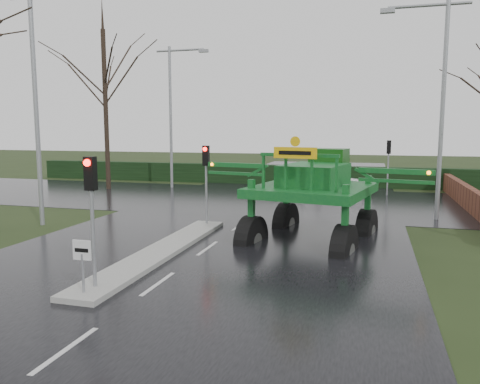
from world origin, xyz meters
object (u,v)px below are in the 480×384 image
(crop_sprayer, at_px, (254,179))
(white_sedan, at_px, (335,195))
(keep_left_sign, at_px, (82,258))
(traffic_signal_far, at_px, (389,155))
(traffic_signal_near, at_px, (91,194))
(street_light_left_near, at_px, (41,87))
(street_light_left_far, at_px, (174,104))
(street_light_right, at_px, (436,90))
(traffic_signal_mid, at_px, (206,168))

(crop_sprayer, xyz_separation_m, white_sedan, (2.01, 13.61, -2.34))
(keep_left_sign, height_order, white_sedan, keep_left_sign)
(keep_left_sign, relative_size, traffic_signal_far, 0.38)
(keep_left_sign, distance_m, traffic_signal_near, 1.61)
(keep_left_sign, relative_size, street_light_left_near, 0.14)
(traffic_signal_near, bearing_deg, crop_sprayer, 69.12)
(street_light_left_far, xyz_separation_m, crop_sprayer, (9.46, -14.29, -3.65))
(street_light_left_near, distance_m, street_light_left_far, 14.00)
(street_light_right, xyz_separation_m, street_light_left_far, (-16.39, 8.00, 0.00))
(crop_sprayer, bearing_deg, street_light_left_far, 134.91)
(traffic_signal_far, xyz_separation_m, crop_sprayer, (-5.24, -14.30, -0.25))
(traffic_signal_near, height_order, traffic_signal_mid, same)
(street_light_left_far, height_order, crop_sprayer, street_light_left_far)
(keep_left_sign, bearing_deg, traffic_signal_near, 90.00)
(traffic_signal_far, relative_size, crop_sprayer, 0.40)
(traffic_signal_near, xyz_separation_m, crop_sprayer, (2.56, 6.72, -0.25))
(street_light_left_near, relative_size, white_sedan, 2.28)
(crop_sprayer, bearing_deg, traffic_signal_far, 81.29)
(traffic_signal_far, height_order, street_light_right, street_light_right)
(crop_sprayer, height_order, white_sedan, crop_sprayer)
(crop_sprayer, bearing_deg, keep_left_sign, -98.16)
(street_light_right, bearing_deg, traffic_signal_near, -126.13)
(keep_left_sign, bearing_deg, street_light_left_near, 132.59)
(keep_left_sign, height_order, street_light_left_near, street_light_left_near)
(traffic_signal_mid, height_order, crop_sprayer, crop_sprayer)
(street_light_left_far, distance_m, crop_sprayer, 17.52)
(keep_left_sign, relative_size, street_light_right, 0.14)
(keep_left_sign, relative_size, traffic_signal_near, 0.38)
(traffic_signal_mid, relative_size, crop_sprayer, 0.40)
(street_light_left_far, bearing_deg, white_sedan, -3.38)
(street_light_left_near, xyz_separation_m, street_light_right, (16.39, 6.00, 0.00))
(street_light_left_near, bearing_deg, street_light_right, 20.11)
(keep_left_sign, height_order, traffic_signal_far, traffic_signal_far)
(traffic_signal_far, bearing_deg, keep_left_sign, 70.07)
(traffic_signal_far, bearing_deg, street_light_right, 101.95)
(keep_left_sign, xyz_separation_m, traffic_signal_far, (7.80, 21.51, 1.53))
(crop_sprayer, bearing_deg, white_sedan, 93.02)
(traffic_signal_mid, bearing_deg, keep_left_sign, -90.00)
(white_sedan, bearing_deg, crop_sprayer, 155.10)
(street_light_left_near, relative_size, street_light_left_far, 1.00)
(keep_left_sign, bearing_deg, street_light_right, 54.88)
(traffic_signal_near, xyz_separation_m, traffic_signal_mid, (0.00, 8.50, 0.00))
(traffic_signal_mid, xyz_separation_m, street_light_left_near, (-6.89, -1.49, 3.40))
(keep_left_sign, height_order, crop_sprayer, crop_sprayer)
(keep_left_sign, bearing_deg, crop_sprayer, 70.43)
(street_light_right, height_order, crop_sprayer, street_light_right)
(traffic_signal_far, distance_m, street_light_left_far, 15.08)
(crop_sprayer, bearing_deg, traffic_signal_mid, 156.66)
(traffic_signal_near, distance_m, white_sedan, 21.00)
(traffic_signal_far, distance_m, street_light_right, 8.86)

